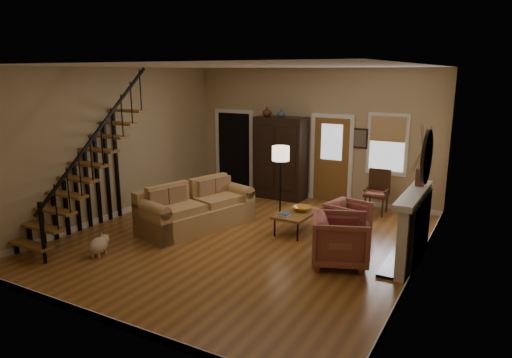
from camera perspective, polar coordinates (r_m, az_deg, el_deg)
The scene contains 15 objects.
room at distance 10.29m, azimuth 1.17°, elevation 3.76°, with size 7.00×7.33×3.30m.
staircase at distance 9.38m, azimuth -20.91°, elevation 2.55°, with size 0.94×2.80×3.20m, color brown, non-canonical shape.
fireplace at distance 8.19m, azimuth 19.33°, elevation -5.02°, with size 0.33×1.95×2.30m.
armoire at distance 11.71m, azimuth 3.09°, elevation 2.65°, with size 1.30×0.60×2.10m, color black, non-canonical shape.
vase_a at distance 11.63m, azimuth 1.38°, elevation 8.42°, with size 0.24×0.24×0.25m, color #4C2619.
vase_b at distance 11.45m, azimuth 3.17°, elevation 8.24°, with size 0.20×0.20×0.21m, color #334C60.
sofa at distance 9.59m, azimuth -7.44°, elevation -3.54°, with size 1.04×2.40×0.89m, color tan, non-canonical shape.
coffee_table at distance 9.40m, azimuth 5.10°, elevation -5.36°, with size 0.63×1.09×0.42m, color brown, non-canonical shape.
bowl at distance 9.43m, azimuth 5.78°, elevation -3.69°, with size 0.37×0.37×0.09m, color orange.
books at distance 9.11m, azimuth 3.67°, elevation -4.39°, with size 0.20×0.27×0.05m, color beige, non-canonical shape.
armchair_left at distance 7.90m, azimuth 10.52°, elevation -7.52°, with size 0.92×0.94×0.86m, color maroon.
armchair_right at distance 9.33m, azimuth 11.43°, elevation -4.85°, with size 0.73×0.75×0.69m, color maroon.
floor_lamp at distance 9.97m, azimuth 3.06°, elevation -0.56°, with size 0.38×0.38×1.65m, color black, non-canonical shape.
side_chair at distance 10.80m, azimuth 14.84°, elevation -1.63°, with size 0.54×0.54×1.02m, color #3E2513, non-canonical shape.
dog at distance 8.65m, azimuth -19.09°, elevation -7.99°, with size 0.28×0.48×0.35m, color beige, non-canonical shape.
Camera 1 is at (4.32, -7.22, 3.19)m, focal length 32.00 mm.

